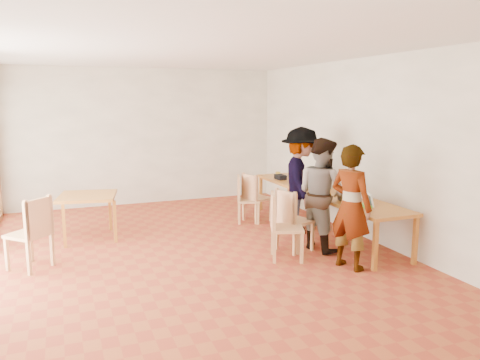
% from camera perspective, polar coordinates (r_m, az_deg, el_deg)
% --- Properties ---
extents(ground, '(8.00, 8.00, 0.00)m').
position_cam_1_polar(ground, '(7.09, -5.71, -9.33)').
color(ground, '#9F4926').
rests_on(ground, ground).
extents(wall_back, '(6.00, 0.10, 3.00)m').
position_cam_1_polar(wall_back, '(10.64, -11.65, 5.19)').
color(wall_back, white).
rests_on(wall_back, ground).
extents(wall_front, '(6.00, 0.10, 3.00)m').
position_cam_1_polar(wall_front, '(3.14, 13.87, -5.62)').
color(wall_front, white).
rests_on(wall_front, ground).
extents(wall_right, '(0.10, 8.00, 3.00)m').
position_cam_1_polar(wall_right, '(8.07, 15.13, 3.64)').
color(wall_right, white).
rests_on(wall_right, ground).
extents(ceiling, '(6.00, 8.00, 0.04)m').
position_cam_1_polar(ceiling, '(6.74, -6.16, 15.73)').
color(ceiling, white).
rests_on(ceiling, wall_back).
extents(communal_table, '(0.80, 4.00, 0.75)m').
position_cam_1_polar(communal_table, '(8.32, 10.08, -1.54)').
color(communal_table, '#B26E27').
rests_on(communal_table, ground).
extents(side_table, '(0.90, 0.90, 0.75)m').
position_cam_1_polar(side_table, '(8.21, -18.10, -2.27)').
color(side_table, '#B26E27').
rests_on(side_table, ground).
extents(chair_near, '(0.59, 0.59, 0.52)m').
position_cam_1_polar(chair_near, '(6.83, 4.89, -4.81)').
color(chair_near, tan).
rests_on(chair_near, ground).
extents(chair_mid, '(0.56, 0.56, 0.52)m').
position_cam_1_polar(chair_mid, '(7.19, 6.13, -4.13)').
color(chair_mid, tan).
rests_on(chair_mid, ground).
extents(chair_far, '(0.53, 0.53, 0.47)m').
position_cam_1_polar(chair_far, '(8.86, 0.41, -1.75)').
color(chair_far, tan).
rests_on(chair_far, ground).
extents(chair_empty, '(0.54, 0.54, 0.50)m').
position_cam_1_polar(chair_empty, '(8.90, 1.64, -1.52)').
color(chair_empty, tan).
rests_on(chair_empty, ground).
extents(chair_spare, '(0.67, 0.67, 0.54)m').
position_cam_1_polar(chair_spare, '(6.98, -23.85, -5.10)').
color(chair_spare, tan).
rests_on(chair_spare, ground).
extents(person_near, '(0.61, 0.74, 1.73)m').
position_cam_1_polar(person_near, '(6.58, 13.36, -3.23)').
color(person_near, gray).
rests_on(person_near, ground).
extents(person_mid, '(0.82, 0.97, 1.75)m').
position_cam_1_polar(person_mid, '(7.35, 9.93, -1.69)').
color(person_mid, gray).
rests_on(person_mid, ground).
extents(person_far, '(1.09, 1.37, 1.85)m').
position_cam_1_polar(person_far, '(8.23, 7.42, -0.02)').
color(person_far, gray).
rests_on(person_far, ground).
extents(laptop_near, '(0.27, 0.28, 0.20)m').
position_cam_1_polar(laptop_near, '(7.20, 15.24, -2.68)').
color(laptop_near, green).
rests_on(laptop_near, communal_table).
extents(laptop_mid, '(0.25, 0.29, 0.23)m').
position_cam_1_polar(laptop_mid, '(8.54, 10.31, -0.51)').
color(laptop_mid, green).
rests_on(laptop_mid, communal_table).
extents(laptop_far, '(0.25, 0.28, 0.21)m').
position_cam_1_polar(laptop_far, '(8.50, 9.43, -0.56)').
color(laptop_far, green).
rests_on(laptop_far, communal_table).
extents(yellow_mug, '(0.13, 0.13, 0.09)m').
position_cam_1_polar(yellow_mug, '(9.72, 4.64, 0.74)').
color(yellow_mug, gold).
rests_on(yellow_mug, communal_table).
extents(green_bottle, '(0.07, 0.07, 0.28)m').
position_cam_1_polar(green_bottle, '(7.19, 13.11, -1.91)').
color(green_bottle, '#12622E').
rests_on(green_bottle, communal_table).
extents(clear_glass, '(0.07, 0.07, 0.09)m').
position_cam_1_polar(clear_glass, '(7.69, 14.82, -1.96)').
color(clear_glass, silver).
rests_on(clear_glass, communal_table).
extents(condiment_cup, '(0.08, 0.08, 0.06)m').
position_cam_1_polar(condiment_cup, '(8.16, 9.83, -1.21)').
color(condiment_cup, white).
rests_on(condiment_cup, communal_table).
extents(pink_phone, '(0.05, 0.10, 0.01)m').
position_cam_1_polar(pink_phone, '(9.52, 5.50, 0.33)').
color(pink_phone, '#F3398B').
rests_on(pink_phone, communal_table).
extents(black_pouch, '(0.16, 0.26, 0.09)m').
position_cam_1_polar(black_pouch, '(9.32, 4.95, 0.36)').
color(black_pouch, black).
rests_on(black_pouch, communal_table).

